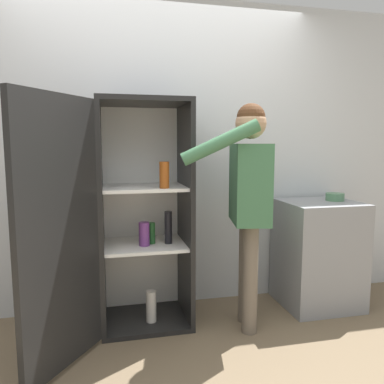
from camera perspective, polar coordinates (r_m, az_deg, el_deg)
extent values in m
plane|color=#7A664C|center=(2.58, -1.41, -24.92)|extent=(12.00, 12.00, 0.00)
cube|color=silver|center=(3.15, -5.05, 5.46)|extent=(7.00, 0.06, 2.55)
cube|color=black|center=(3.11, -7.03, -18.59)|extent=(0.67, 0.55, 0.04)
cube|color=black|center=(2.82, -7.56, 13.44)|extent=(0.67, 0.55, 0.04)
cube|color=white|center=(3.11, -7.76, -2.52)|extent=(0.67, 0.03, 1.63)
cube|color=black|center=(2.84, -13.68, -3.58)|extent=(0.04, 0.55, 1.63)
cube|color=black|center=(2.90, -1.02, -3.16)|extent=(0.04, 0.55, 1.63)
cube|color=white|center=(2.90, -7.21, -8.00)|extent=(0.60, 0.48, 0.02)
cube|color=white|center=(2.82, -7.35, 0.68)|extent=(0.60, 0.48, 0.02)
cube|color=black|center=(2.33, -19.47, -6.17)|extent=(0.42, 0.58, 1.63)
cylinder|color=#723884|center=(2.82, -7.30, -6.35)|extent=(0.08, 0.08, 0.18)
cylinder|color=#1E5123|center=(2.87, -6.17, -6.24)|extent=(0.05, 0.05, 0.16)
cylinder|color=beige|center=(2.98, -6.24, -16.91)|extent=(0.08, 0.08, 0.24)
cylinder|color=#9E4C19|center=(2.65, -4.25, 2.60)|extent=(0.07, 0.07, 0.19)
cylinder|color=black|center=(2.86, -3.64, -5.42)|extent=(0.06, 0.06, 0.25)
cylinder|color=#726656|center=(2.81, 8.84, -13.00)|extent=(0.11, 0.11, 0.81)
cylinder|color=#726656|center=(2.98, 8.21, -11.83)|extent=(0.11, 0.11, 0.81)
cube|color=#3F724C|center=(2.74, 8.79, 1.30)|extent=(0.32, 0.48, 0.57)
sphere|color=tan|center=(2.73, 8.96, 10.31)|extent=(0.22, 0.22, 0.22)
sphere|color=#4C2D19|center=(2.73, 8.98, 11.12)|extent=(0.20, 0.20, 0.20)
cylinder|color=#3F724C|center=(2.45, 4.34, 7.54)|extent=(0.53, 0.19, 0.31)
cylinder|color=#3F724C|center=(2.98, 7.93, 1.23)|extent=(0.09, 0.09, 0.54)
cube|color=gray|center=(3.41, 18.62, -8.86)|extent=(0.62, 0.57, 0.90)
cylinder|color=#517F5B|center=(3.40, 20.95, -0.71)|extent=(0.15, 0.15, 0.06)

